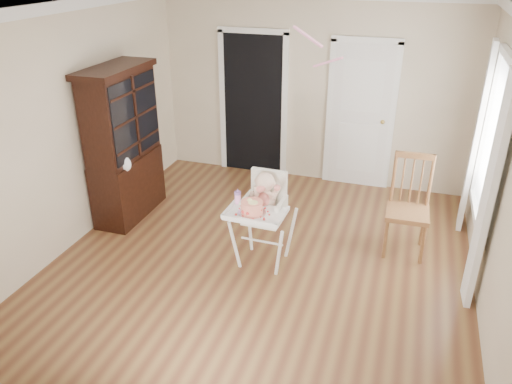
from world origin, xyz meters
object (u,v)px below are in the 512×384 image
(cake, at_px, (252,207))
(china_cabinet, at_px, (124,144))
(sippy_cup, at_px, (238,197))
(dining_chair, at_px, (408,209))
(high_chair, at_px, (264,209))

(cake, distance_m, china_cabinet, 2.13)
(sippy_cup, height_order, dining_chair, dining_chair)
(china_cabinet, bearing_deg, dining_chair, 3.01)
(cake, bearing_deg, dining_chair, 33.55)
(cake, distance_m, sippy_cup, 0.27)
(cake, xyz_separation_m, sippy_cup, (-0.21, 0.17, 0.01))
(high_chair, xyz_separation_m, sippy_cup, (-0.26, -0.10, 0.16))
(dining_chair, bearing_deg, cake, -147.34)
(high_chair, height_order, dining_chair, dining_chair)
(cake, bearing_deg, high_chair, 80.67)
(china_cabinet, relative_size, dining_chair, 1.70)
(sippy_cup, bearing_deg, china_cabinet, 159.30)
(high_chair, relative_size, dining_chair, 0.94)
(high_chair, bearing_deg, sippy_cup, -157.22)
(high_chair, xyz_separation_m, china_cabinet, (-2.00, 0.56, 0.31))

